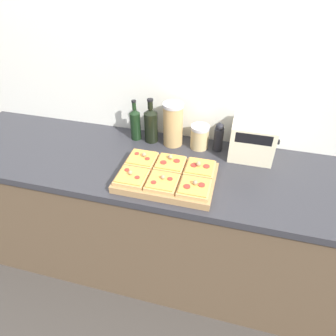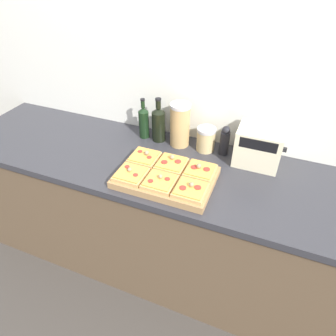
# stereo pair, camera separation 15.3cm
# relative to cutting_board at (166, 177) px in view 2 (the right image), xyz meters

# --- Properties ---
(ground_plane) EXTENTS (12.00, 12.00, 0.00)m
(ground_plane) POSITION_rel_cutting_board_xyz_m (-0.04, -0.19, -0.92)
(ground_plane) COLOR #3D3833
(wall_back) EXTENTS (6.00, 0.06, 2.50)m
(wall_back) POSITION_rel_cutting_board_xyz_m (-0.04, 0.49, 0.33)
(wall_back) COLOR silver
(wall_back) RESTS_ON ground_plane
(kitchen_counter) EXTENTS (2.63, 0.67, 0.90)m
(kitchen_counter) POSITION_rel_cutting_board_xyz_m (-0.04, 0.13, -0.47)
(kitchen_counter) COLOR brown
(kitchen_counter) RESTS_ON ground_plane
(cutting_board) EXTENTS (0.49, 0.33, 0.04)m
(cutting_board) POSITION_rel_cutting_board_xyz_m (0.00, 0.00, 0.00)
(cutting_board) COLOR #A37A4C
(cutting_board) RESTS_ON kitchen_counter
(pizza_slice_back_left) EXTENTS (0.15, 0.15, 0.05)m
(pizza_slice_back_left) POSITION_rel_cutting_board_xyz_m (-0.16, 0.08, 0.03)
(pizza_slice_back_left) COLOR tan
(pizza_slice_back_left) RESTS_ON cutting_board
(pizza_slice_back_center) EXTENTS (0.15, 0.15, 0.05)m
(pizza_slice_back_center) POSITION_rel_cutting_board_xyz_m (-0.00, 0.08, 0.03)
(pizza_slice_back_center) COLOR tan
(pizza_slice_back_center) RESTS_ON cutting_board
(pizza_slice_back_right) EXTENTS (0.15, 0.15, 0.05)m
(pizza_slice_back_right) POSITION_rel_cutting_board_xyz_m (0.16, 0.08, 0.03)
(pizza_slice_back_right) COLOR tan
(pizza_slice_back_right) RESTS_ON cutting_board
(pizza_slice_front_left) EXTENTS (0.15, 0.15, 0.05)m
(pizza_slice_front_left) POSITION_rel_cutting_board_xyz_m (-0.16, -0.08, 0.03)
(pizza_slice_front_left) COLOR tan
(pizza_slice_front_left) RESTS_ON cutting_board
(pizza_slice_front_center) EXTENTS (0.15, 0.15, 0.05)m
(pizza_slice_front_center) POSITION_rel_cutting_board_xyz_m (0.00, -0.08, 0.03)
(pizza_slice_front_center) COLOR tan
(pizza_slice_front_center) RESTS_ON cutting_board
(pizza_slice_front_right) EXTENTS (0.15, 0.15, 0.05)m
(pizza_slice_front_right) POSITION_rel_cutting_board_xyz_m (0.16, -0.08, 0.03)
(pizza_slice_front_right) COLOR tan
(pizza_slice_front_right) RESTS_ON cutting_board
(olive_oil_bottle) EXTENTS (0.06, 0.06, 0.25)m
(olive_oil_bottle) POSITION_rel_cutting_board_xyz_m (-0.29, 0.35, 0.09)
(olive_oil_bottle) COLOR black
(olive_oil_bottle) RESTS_ON kitchen_counter
(wine_bottle) EXTENTS (0.08, 0.08, 0.27)m
(wine_bottle) POSITION_rel_cutting_board_xyz_m (-0.19, 0.35, 0.09)
(wine_bottle) COLOR black
(wine_bottle) RESTS_ON kitchen_counter
(grain_jar_tall) EXTENTS (0.12, 0.12, 0.26)m
(grain_jar_tall) POSITION_rel_cutting_board_xyz_m (-0.05, 0.35, 0.11)
(grain_jar_tall) COLOR tan
(grain_jar_tall) RESTS_ON kitchen_counter
(grain_jar_short) EXTENTS (0.11, 0.11, 0.14)m
(grain_jar_short) POSITION_rel_cutting_board_xyz_m (0.11, 0.35, 0.05)
(grain_jar_short) COLOR tan
(grain_jar_short) RESTS_ON kitchen_counter
(pepper_mill) EXTENTS (0.05, 0.05, 0.18)m
(pepper_mill) POSITION_rel_cutting_board_xyz_m (0.22, 0.35, 0.07)
(pepper_mill) COLOR black
(pepper_mill) RESTS_ON kitchen_counter
(toaster_oven) EXTENTS (0.26, 0.19, 0.21)m
(toaster_oven) POSITION_rel_cutting_board_xyz_m (0.40, 0.33, 0.09)
(toaster_oven) COLOR beige
(toaster_oven) RESTS_ON kitchen_counter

